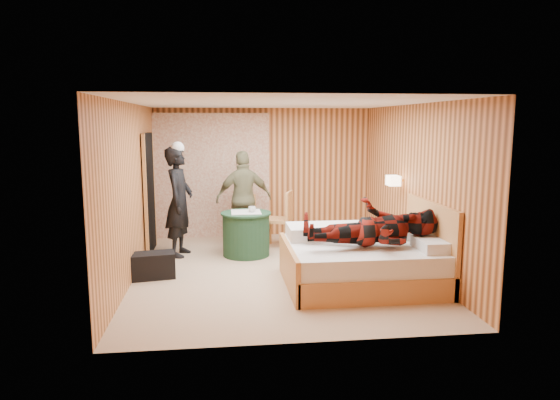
{
  "coord_description": "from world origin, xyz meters",
  "views": [
    {
      "loc": [
        -0.82,
        -7.24,
        2.23
      ],
      "look_at": [
        0.06,
        0.24,
        1.05
      ],
      "focal_mm": 32.0,
      "sensor_mm": 36.0,
      "label": 1
    }
  ],
  "objects": [
    {
      "name": "wall_left",
      "position": [
        -2.1,
        0.0,
        1.25
      ],
      "size": [
        0.02,
        5.0,
        2.5
      ],
      "primitive_type": "cube",
      "color": "#DF9255",
      "rests_on": "floor"
    },
    {
      "name": "sneaker_right",
      "position": [
        -0.18,
        1.07,
        0.06
      ],
      "size": [
        0.29,
        0.2,
        0.12
      ],
      "primitive_type": "cube",
      "rotation": [
        0.0,
        0.0,
        0.4
      ],
      "color": "silver",
      "rests_on": "floor"
    },
    {
      "name": "man_on_bed",
      "position": [
        1.15,
        -0.97,
        1.0
      ],
      "size": [
        0.86,
        0.67,
        1.77
      ],
      "primitive_type": "imported",
      "rotation": [
        0.0,
        1.57,
        0.0
      ],
      "color": "#651009",
      "rests_on": "bed"
    },
    {
      "name": "book_upper",
      "position": [
        1.88,
        0.22,
        0.53
      ],
      "size": [
        0.17,
        0.23,
        0.02
      ],
      "primitive_type": "imported",
      "rotation": [
        0.0,
        0.0,
        0.03
      ],
      "color": "silver",
      "rests_on": "nightstand"
    },
    {
      "name": "wall_back",
      "position": [
        0.0,
        2.5,
        1.25
      ],
      "size": [
        4.2,
        0.02,
        2.5
      ],
      "primitive_type": "cube",
      "color": "#DF9255",
      "rests_on": "floor"
    },
    {
      "name": "cup_nightstand",
      "position": [
        1.88,
        0.4,
        0.55
      ],
      "size": [
        0.1,
        0.1,
        0.09
      ],
      "primitive_type": "imported",
      "rotation": [
        0.0,
        0.0,
        -0.02
      ],
      "color": "silver",
      "rests_on": "nightstand"
    },
    {
      "name": "duffel_bag",
      "position": [
        -1.85,
        -0.12,
        0.18
      ],
      "size": [
        0.7,
        0.46,
        0.37
      ],
      "primitive_type": "cube",
      "rotation": [
        0.0,
        0.0,
        0.18
      ],
      "color": "black",
      "rests_on": "floor"
    },
    {
      "name": "wall_right",
      "position": [
        2.1,
        0.0,
        1.25
      ],
      "size": [
        0.02,
        5.0,
        2.5
      ],
      "primitive_type": "cube",
      "color": "#DF9255",
      "rests_on": "floor"
    },
    {
      "name": "chair_far",
      "position": [
        -0.42,
        1.64,
        0.54
      ],
      "size": [
        0.45,
        0.45,
        0.93
      ],
      "rotation": [
        0.0,
        0.0,
        -0.07
      ],
      "color": "tan",
      "rests_on": "floor"
    },
    {
      "name": "curtain",
      "position": [
        -1.0,
        2.43,
        1.2
      ],
      "size": [
        2.2,
        0.08,
        2.4
      ],
      "primitive_type": "cube",
      "color": "silver",
      "rests_on": "floor"
    },
    {
      "name": "round_table",
      "position": [
        -0.43,
        0.97,
        0.38
      ],
      "size": [
        0.84,
        0.84,
        0.75
      ],
      "color": "#1E422C",
      "rests_on": "floor"
    },
    {
      "name": "nightstand",
      "position": [
        1.88,
        0.27,
        0.26
      ],
      "size": [
        0.38,
        0.52,
        0.5
      ],
      "color": "tan",
      "rests_on": "floor"
    },
    {
      "name": "wall_lamp",
      "position": [
        1.92,
        0.45,
        1.3
      ],
      "size": [
        0.26,
        0.24,
        0.16
      ],
      "color": "gold",
      "rests_on": "wall_right"
    },
    {
      "name": "book_lower",
      "position": [
        1.88,
        0.22,
        0.51
      ],
      "size": [
        0.23,
        0.27,
        0.02
      ],
      "primitive_type": "imported",
      "rotation": [
        0.0,
        0.0,
        0.33
      ],
      "color": "silver",
      "rests_on": "nightstand"
    },
    {
      "name": "sneaker_left",
      "position": [
        -0.63,
        0.9,
        0.07
      ],
      "size": [
        0.33,
        0.23,
        0.13
      ],
      "primitive_type": "cube",
      "rotation": [
        0.0,
        0.0,
        0.4
      ],
      "color": "silver",
      "rests_on": "floor"
    },
    {
      "name": "man_at_table",
      "position": [
        -0.43,
        1.67,
        0.86
      ],
      "size": [
        1.06,
        0.56,
        1.72
      ],
      "primitive_type": "imported",
      "rotation": [
        0.0,
        0.0,
        3.29
      ],
      "color": "#6F6D4A",
      "rests_on": "floor"
    },
    {
      "name": "woman_standing",
      "position": [
        -1.53,
        1.1,
        0.92
      ],
      "size": [
        0.57,
        0.75,
        1.83
      ],
      "primitive_type": "imported",
      "rotation": [
        0.0,
        0.0,
        1.35
      ],
      "color": "black",
      "rests_on": "floor"
    },
    {
      "name": "ceiling",
      "position": [
        0.0,
        0.0,
        2.5
      ],
      "size": [
        4.2,
        5.0,
        0.01
      ],
      "primitive_type": "cube",
      "color": "white",
      "rests_on": "wall_back"
    },
    {
      "name": "bed",
      "position": [
        1.12,
        -0.74,
        0.33
      ],
      "size": [
        2.11,
        1.66,
        1.14
      ],
      "color": "tan",
      "rests_on": "floor"
    },
    {
      "name": "chair_near",
      "position": [
        0.25,
        1.46,
        0.59
      ],
      "size": [
        0.59,
        0.59,
        1.01
      ],
      "rotation": [
        0.0,
        0.0,
        -1.92
      ],
      "color": "tan",
      "rests_on": "floor"
    },
    {
      "name": "floor",
      "position": [
        0.0,
        0.0,
        0.0
      ],
      "size": [
        4.2,
        5.0,
        0.01
      ],
      "primitive_type": "cube",
      "color": "tan",
      "rests_on": "ground"
    },
    {
      "name": "doorway",
      "position": [
        -2.06,
        1.4,
        1.02
      ],
      "size": [
        0.06,
        0.9,
        2.05
      ],
      "primitive_type": "cube",
      "color": "black",
      "rests_on": "floor"
    },
    {
      "name": "cup_table",
      "position": [
        -0.33,
        0.92,
        0.8
      ],
      "size": [
        0.16,
        0.16,
        0.1
      ],
      "primitive_type": "imported",
      "rotation": [
        0.0,
        0.0,
        0.43
      ],
      "color": "silver",
      "rests_on": "round_table"
    }
  ]
}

